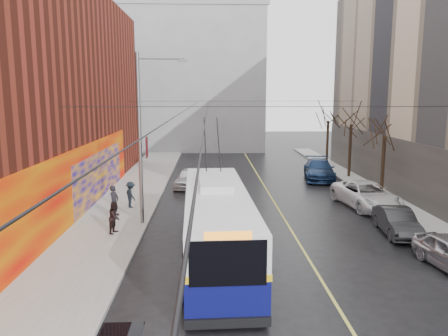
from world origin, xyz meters
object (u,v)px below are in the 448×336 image
object	(u,v)px
trolleybus	(217,223)
parked_car_b	(397,222)
pedestrian_a	(114,202)
pedestrian_c	(131,195)
tree_mid	(352,115)
following_car	(189,178)
tree_far	(329,113)
streetlight_pole	(143,135)
parked_car_d	(319,169)
parked_car_c	(366,195)
pedestrian_b	(115,217)
tree_near	(385,124)

from	to	relation	value
trolleybus	parked_car_b	world-z (taller)	trolleybus
trolleybus	pedestrian_a	xyz separation A→B (m)	(-5.55, 5.85, -0.51)
trolleybus	pedestrian_c	distance (m)	9.66
pedestrian_a	tree_mid	bearing A→B (deg)	-34.18
parked_car_b	following_car	distance (m)	15.95
tree_far	pedestrian_a	world-z (taller)	tree_far
streetlight_pole	pedestrian_c	size ratio (longest dim) A/B	5.66
tree_mid	parked_car_d	bearing A→B (deg)	-167.88
streetlight_pole	parked_car_c	distance (m)	14.16
parked_car_d	trolleybus	bearing A→B (deg)	-107.05
parked_car_d	pedestrian_c	world-z (taller)	pedestrian_c
trolleybus	parked_car_c	bearing A→B (deg)	39.41
tree_mid	tree_far	distance (m)	7.00
parked_car_c	pedestrian_b	distance (m)	15.23
parked_car_c	pedestrian_b	xyz separation A→B (m)	(-14.36, -5.07, 0.16)
trolleybus	pedestrian_b	world-z (taller)	trolleybus
parked_car_b	tree_near	bearing A→B (deg)	78.54
streetlight_pole	pedestrian_b	size ratio (longest dim) A/B	5.68
parked_car_d	following_car	size ratio (longest dim) A/B	1.37
pedestrian_a	trolleybus	bearing A→B (deg)	-116.28
tree_far	pedestrian_b	bearing A→B (deg)	-126.99
tree_far	parked_car_b	xyz separation A→B (m)	(-2.37, -21.97, -4.48)
streetlight_pole	pedestrian_c	distance (m)	5.23
tree_mid	pedestrian_b	distance (m)	22.43
tree_mid	parked_car_d	xyz separation A→B (m)	(-2.68, -0.58, -4.42)
streetlight_pole	pedestrian_c	bearing A→B (deg)	112.35
tree_far	pedestrian_b	distance (m)	27.51
parked_car_d	tree_near	bearing A→B (deg)	-57.79
parked_car_b	parked_car_d	xyz separation A→B (m)	(-0.31, 14.40, 0.17)
pedestrian_b	pedestrian_c	world-z (taller)	pedestrian_c
parked_car_c	parked_car_d	xyz separation A→B (m)	(-0.68, 9.07, 0.05)
tree_near	pedestrian_b	xyz separation A→B (m)	(-16.36, -7.72, -4.03)
pedestrian_b	following_car	bearing A→B (deg)	1.10
parked_car_d	pedestrian_b	bearing A→B (deg)	-124.48
streetlight_pole	following_car	bearing A→B (deg)	79.09
tree_mid	trolleybus	xyz separation A→B (m)	(-11.40, -17.97, -3.67)
tree_mid	parked_car_b	size ratio (longest dim) A/B	1.66
following_car	pedestrian_b	size ratio (longest dim) A/B	2.63
tree_far	trolleybus	bearing A→B (deg)	-114.54
tree_mid	trolleybus	bearing A→B (deg)	-122.39
tree_mid	parked_car_b	world-z (taller)	tree_mid
pedestrian_c	trolleybus	bearing A→B (deg)	179.25
tree_far	parked_car_d	world-z (taller)	tree_far
streetlight_pole	pedestrian_b	distance (m)	4.44
pedestrian_b	pedestrian_c	xyz separation A→B (m)	(-0.10, 4.95, 0.00)
streetlight_pole	parked_car_b	size ratio (longest dim) A/B	2.24
parked_car_b	pedestrian_a	distance (m)	14.86
pedestrian_b	parked_car_c	bearing A→B (deg)	-54.27
trolleybus	following_car	world-z (taller)	trolleybus
parked_car_c	parked_car_d	bearing A→B (deg)	85.97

